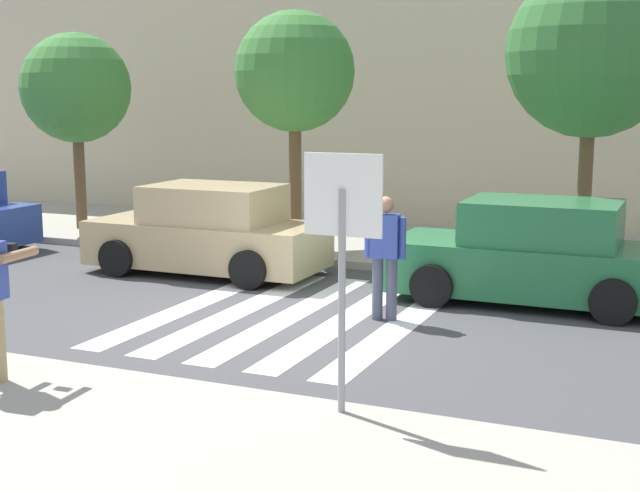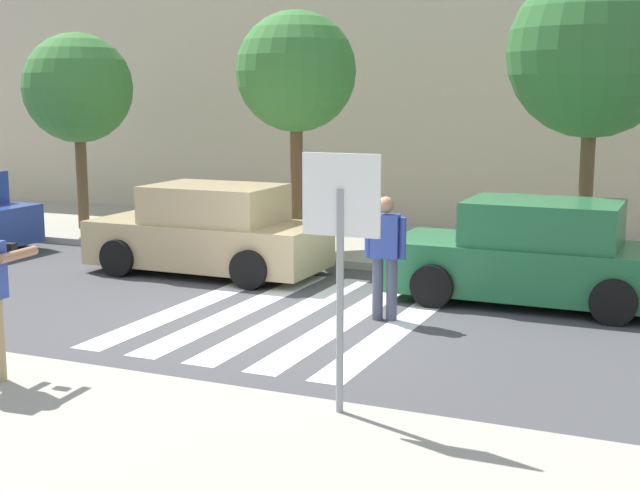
{
  "view_description": "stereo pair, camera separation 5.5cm",
  "coord_description": "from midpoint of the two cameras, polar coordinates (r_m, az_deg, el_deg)",
  "views": [
    {
      "loc": [
        5.21,
        -10.93,
        3.13
      ],
      "look_at": [
        0.6,
        -0.2,
        1.1
      ],
      "focal_mm": 50.0,
      "sensor_mm": 36.0,
      "label": 1
    },
    {
      "loc": [
        5.26,
        -10.91,
        3.13
      ],
      "look_at": [
        0.6,
        -0.2,
        1.1
      ],
      "focal_mm": 50.0,
      "sensor_mm": 36.0,
      "label": 2
    }
  ],
  "objects": [
    {
      "name": "stop_sign",
      "position": [
        8.15,
        1.27,
        1.28
      ],
      "size": [
        0.76,
        0.08,
        2.44
      ],
      "color": "gray",
      "rests_on": "sidewalk_near"
    },
    {
      "name": "street_tree_west",
      "position": [
        20.23,
        -15.44,
        9.68
      ],
      "size": [
        2.37,
        2.37,
        4.25
      ],
      "color": "brown",
      "rests_on": "sidewalk_far"
    },
    {
      "name": "ground_plane",
      "position": [
        12.51,
        -2.3,
        -4.64
      ],
      "size": [
        120.0,
        120.0,
        0.0
      ],
      "primitive_type": "plane",
      "color": "#424244"
    },
    {
      "name": "parked_car_green",
      "position": [
        13.62,
        13.42,
        -0.58
      ],
      "size": [
        4.1,
        1.92,
        1.55
      ],
      "color": "#236B3D",
      "rests_on": "ground"
    },
    {
      "name": "street_tree_east",
      "position": [
        15.56,
        16.88,
        11.71
      ],
      "size": [
        2.8,
        2.8,
        5.02
      ],
      "color": "brown",
      "rests_on": "sidewalk_far"
    },
    {
      "name": "pedestrian_crossing",
      "position": [
        12.24,
        4.05,
        -0.31
      ],
      "size": [
        0.58,
        0.28,
        1.72
      ],
      "color": "#474C60",
      "rests_on": "ground"
    },
    {
      "name": "crosswalk_stripe_0",
      "position": [
        13.42,
        -8.12,
        -3.71
      ],
      "size": [
        0.44,
        5.2,
        0.01
      ],
      "primitive_type": "cube",
      "color": "silver",
      "rests_on": "ground"
    },
    {
      "name": "parked_car_tan",
      "position": [
        15.54,
        -7.24,
        0.88
      ],
      "size": [
        4.1,
        1.92,
        1.55
      ],
      "color": "tan",
      "rests_on": "ground"
    },
    {
      "name": "crosswalk_stripe_4",
      "position": [
        12.11,
        4.99,
        -5.14
      ],
      "size": [
        0.44,
        5.2,
        0.01
      ],
      "primitive_type": "cube",
      "color": "silver",
      "rests_on": "ground"
    },
    {
      "name": "crosswalk_stripe_3",
      "position": [
        12.38,
        1.46,
        -4.78
      ],
      "size": [
        0.44,
        5.2,
        0.01
      ],
      "primitive_type": "cube",
      "color": "silver",
      "rests_on": "ground"
    },
    {
      "name": "sidewalk_far",
      "position": [
        17.98,
        5.96,
        0.01
      ],
      "size": [
        60.0,
        4.8,
        0.14
      ],
      "primitive_type": "cube",
      "color": "#9E998C",
      "rests_on": "ground"
    },
    {
      "name": "crosswalk_stripe_1",
      "position": [
        13.03,
        -5.1,
        -4.06
      ],
      "size": [
        0.44,
        5.2,
        0.01
      ],
      "primitive_type": "cube",
      "color": "silver",
      "rests_on": "ground"
    },
    {
      "name": "crosswalk_stripe_2",
      "position": [
        12.68,
        -1.91,
        -4.41
      ],
      "size": [
        0.44,
        5.2,
        0.01
      ],
      "primitive_type": "cube",
      "color": "silver",
      "rests_on": "ground"
    },
    {
      "name": "building_facade_far",
      "position": [
        21.96,
        9.63,
        11.27
      ],
      "size": [
        56.0,
        4.0,
        7.44
      ],
      "primitive_type": "cube",
      "color": "beige",
      "rests_on": "ground"
    },
    {
      "name": "street_tree_center",
      "position": [
        17.17,
        -1.72,
        11.03
      ],
      "size": [
        2.29,
        2.29,
        4.51
      ],
      "color": "brown",
      "rests_on": "sidewalk_far"
    }
  ]
}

